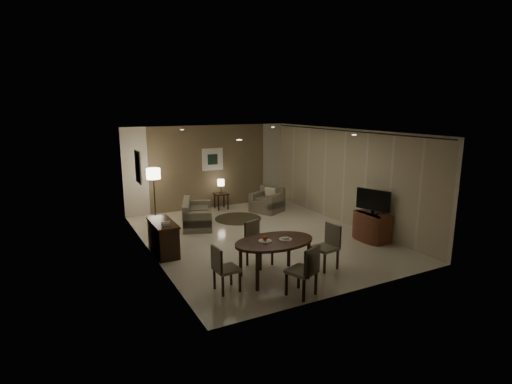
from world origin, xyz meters
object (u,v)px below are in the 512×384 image
console_desk (163,238)px  chair_right (325,247)px  chair_left (227,268)px  armchair (267,200)px  chair_far (260,244)px  chair_near (301,270)px  side_table (221,201)px  dining_table (274,259)px  floor_lamp (154,195)px  sofa (197,213)px  tv_cabinet (372,227)px

console_desk → chair_right: bearing=-41.3°
chair_left → chair_right: size_ratio=0.94×
console_desk → armchair: armchair is taller
chair_far → chair_near: bearing=-110.0°
chair_far → side_table: bearing=56.5°
armchair → dining_table: bearing=-54.9°
chair_near → chair_right: bearing=-166.0°
chair_right → floor_lamp: 5.60m
dining_table → floor_lamp: bearing=102.5°
dining_table → sofa: dining_table is taller
tv_cabinet → chair_right: chair_right is taller
console_desk → dining_table: bearing=-55.6°
chair_right → console_desk: bearing=-138.5°
console_desk → sofa: console_desk is taller
chair_right → sofa: 4.31m
chair_far → side_table: size_ratio=1.77×
sofa → armchair: 2.50m
floor_lamp → dining_table: bearing=-77.5°
console_desk → tv_cabinet: console_desk is taller
dining_table → chair_near: 0.87m
chair_left → chair_near: bearing=-128.6°
chair_right → armchair: (1.15, 4.52, -0.08)m
console_desk → floor_lamp: size_ratio=0.77×
dining_table → chair_right: chair_right is taller
console_desk → chair_right: (2.74, -2.40, 0.09)m
armchair → side_table: 1.53m
dining_table → chair_near: bearing=-86.4°
chair_near → chair_far: size_ratio=1.00×
tv_cabinet → chair_far: size_ratio=0.96×
chair_right → chair_far: bearing=-132.0°
console_desk → chair_far: chair_far is taller
tv_cabinet → armchair: (-1.00, 3.61, 0.03)m
floor_lamp → armchair: bearing=-9.9°
chair_left → sofa: 4.20m
chair_far → chair_right: 1.36m
tv_cabinet → sofa: (-3.47, 3.20, 0.01)m
side_table → tv_cabinet: bearing=-64.7°
tv_cabinet → chair_right: 2.33m
tv_cabinet → floor_lamp: floor_lamp is taller
chair_left → tv_cabinet: bearing=-81.9°
side_table → armchair: bearing=-40.1°
chair_far → floor_lamp: 4.50m
dining_table → armchair: (2.30, 4.42, 0.00)m
tv_cabinet → chair_left: (-4.35, -0.90, 0.08)m
console_desk → sofa: bearing=50.2°
dining_table → sofa: 4.01m
chair_left → armchair: chair_left is taller
tv_cabinet → chair_far: (-3.27, -0.13, 0.12)m
chair_near → side_table: bearing=-120.7°
chair_left → chair_right: 2.21m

